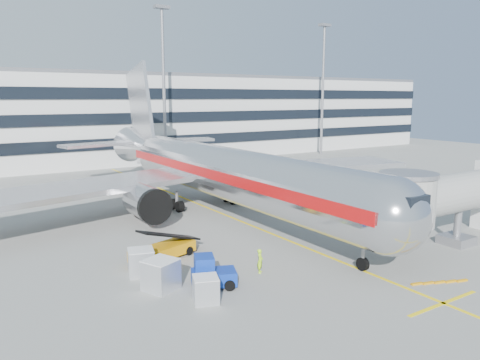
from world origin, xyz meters
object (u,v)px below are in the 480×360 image
cargo_container_front (206,289)px  main_jet (215,170)px  baggage_tug (211,273)px  cargo_container_left (161,275)px  belt_loader (163,250)px  cargo_container_right (141,262)px  ramp_worker (260,261)px

cargo_container_front → main_jet: bearing=58.8°
baggage_tug → cargo_container_left: bearing=153.8°
belt_loader → cargo_container_right: 3.13m
ramp_worker → cargo_container_right: bearing=101.4°
baggage_tug → ramp_worker: baggage_tug is taller
main_jet → cargo_container_left: 20.10m
cargo_container_left → ramp_worker: bearing=-8.4°
belt_loader → baggage_tug: (0.42, -6.22, 0.18)m
cargo_container_front → ramp_worker: size_ratio=1.12×
ramp_worker → cargo_container_left: bearing=122.9°
main_jet → belt_loader: 15.08m
cargo_container_front → ramp_worker: (5.15, 2.02, 0.06)m
main_jet → cargo_container_front: size_ratio=28.50×
main_jet → belt_loader: bearing=-134.5°
main_jet → ramp_worker: bearing=-110.0°
main_jet → baggage_tug: main_jet is taller
baggage_tug → cargo_container_left: baggage_tug is taller
cargo_container_right → cargo_container_front: 6.07m
belt_loader → cargo_container_front: belt_loader is taller
belt_loader → cargo_container_left: size_ratio=2.28×
main_jet → cargo_container_right: bearing=-135.5°
baggage_tug → cargo_container_front: (-1.25, -1.67, -0.13)m
baggage_tug → main_jet: bearing=59.4°
main_jet → cargo_container_left: main_jet is taller
main_jet → cargo_container_right: 18.09m
cargo_container_right → cargo_container_front: (1.56, -5.87, -0.11)m
main_jet → ramp_worker: (-5.96, -16.32, -3.43)m
baggage_tug → ramp_worker: (3.90, 0.35, -0.07)m
baggage_tug → cargo_container_front: 2.09m
cargo_container_right → ramp_worker: bearing=-29.9°
belt_loader → baggage_tug: belt_loader is taller
baggage_tug → ramp_worker: size_ratio=1.90×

